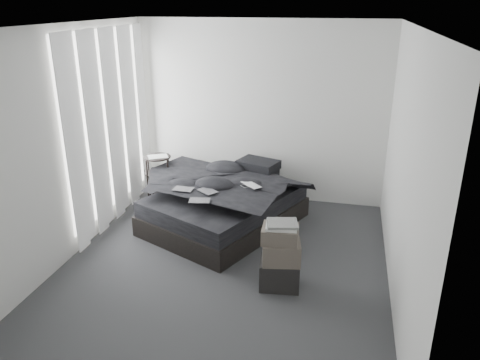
% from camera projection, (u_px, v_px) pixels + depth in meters
% --- Properties ---
extents(floor, '(3.60, 4.20, 0.01)m').
position_uv_depth(floor, '(224.00, 266.00, 5.30)').
color(floor, '#363638').
rests_on(floor, ground).
extents(ceiling, '(3.60, 4.20, 0.01)m').
position_uv_depth(ceiling, '(220.00, 25.00, 4.37)').
color(ceiling, white).
rests_on(ceiling, ground).
extents(wall_back, '(3.60, 0.01, 2.60)m').
position_uv_depth(wall_back, '(261.00, 113.00, 6.74)').
color(wall_back, silver).
rests_on(wall_back, ground).
extents(wall_front, '(3.60, 0.01, 2.60)m').
position_uv_depth(wall_front, '(134.00, 260.00, 2.93)').
color(wall_front, silver).
rests_on(wall_front, ground).
extents(wall_left, '(0.01, 4.20, 2.60)m').
position_uv_depth(wall_left, '(67.00, 146.00, 5.22)').
color(wall_left, silver).
rests_on(wall_left, ground).
extents(wall_right, '(0.01, 4.20, 2.60)m').
position_uv_depth(wall_right, '(405.00, 171.00, 4.45)').
color(wall_right, silver).
rests_on(wall_right, ground).
extents(window_left, '(0.02, 2.00, 2.30)m').
position_uv_depth(window_left, '(107.00, 122.00, 6.01)').
color(window_left, white).
rests_on(window_left, wall_left).
extents(curtain_left, '(0.06, 2.12, 2.48)m').
position_uv_depth(curtain_left, '(111.00, 128.00, 6.03)').
color(curtain_left, white).
rests_on(curtain_left, wall_left).
extents(bed, '(2.13, 2.36, 0.26)m').
position_uv_depth(bed, '(225.00, 216.00, 6.24)').
color(bed, black).
rests_on(bed, floor).
extents(mattress, '(2.05, 2.28, 0.21)m').
position_uv_depth(mattress, '(224.00, 200.00, 6.15)').
color(mattress, black).
rests_on(mattress, bed).
extents(duvet, '(1.98, 2.09, 0.22)m').
position_uv_depth(duvet, '(222.00, 186.00, 6.04)').
color(duvet, black).
rests_on(duvet, mattress).
extents(pillow_lower, '(0.69, 0.60, 0.13)m').
position_uv_depth(pillow_lower, '(255.00, 172.00, 6.67)').
color(pillow_lower, black).
rests_on(pillow_lower, mattress).
extents(pillow_upper, '(0.63, 0.53, 0.12)m').
position_uv_depth(pillow_upper, '(258.00, 165.00, 6.57)').
color(pillow_upper, black).
rests_on(pillow_upper, pillow_lower).
extents(laptop, '(0.36, 0.35, 0.02)m').
position_uv_depth(laptop, '(248.00, 181.00, 5.86)').
color(laptop, silver).
rests_on(laptop, duvet).
extents(comic_a, '(0.25, 0.17, 0.01)m').
position_uv_depth(comic_a, '(183.00, 184.00, 5.79)').
color(comic_a, black).
rests_on(comic_a, duvet).
extents(comic_b, '(0.29, 0.27, 0.01)m').
position_uv_depth(comic_b, '(208.00, 185.00, 5.73)').
color(comic_b, black).
rests_on(comic_b, duvet).
extents(comic_c, '(0.27, 0.20, 0.01)m').
position_uv_depth(comic_c, '(199.00, 194.00, 5.45)').
color(comic_c, black).
rests_on(comic_c, duvet).
extents(side_stand, '(0.50, 0.50, 0.72)m').
position_uv_depth(side_stand, '(159.00, 180.00, 6.84)').
color(side_stand, black).
rests_on(side_stand, floor).
extents(papers, '(0.34, 0.32, 0.01)m').
position_uv_depth(papers, '(158.00, 157.00, 6.70)').
color(papers, white).
rests_on(papers, side_stand).
extents(floor_books, '(0.13, 0.18, 0.12)m').
position_uv_depth(floor_books, '(164.00, 215.00, 6.43)').
color(floor_books, black).
rests_on(floor_books, floor).
extents(box_lower, '(0.44, 0.36, 0.30)m').
position_uv_depth(box_lower, '(280.00, 273.00, 4.89)').
color(box_lower, black).
rests_on(box_lower, floor).
extents(box_mid, '(0.43, 0.37, 0.23)m').
position_uv_depth(box_mid, '(281.00, 252.00, 4.78)').
color(box_mid, '#544B43').
rests_on(box_mid, box_lower).
extents(box_upper, '(0.38, 0.32, 0.16)m').
position_uv_depth(box_upper, '(280.00, 234.00, 4.72)').
color(box_upper, '#544B43').
rests_on(box_upper, box_mid).
extents(art_book_white, '(0.34, 0.28, 0.03)m').
position_uv_depth(art_book_white, '(281.00, 226.00, 4.69)').
color(art_book_white, silver).
rests_on(art_book_white, box_upper).
extents(art_book_snake, '(0.35, 0.30, 0.03)m').
position_uv_depth(art_book_snake, '(282.00, 223.00, 4.67)').
color(art_book_snake, silver).
rests_on(art_book_snake, art_book_white).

